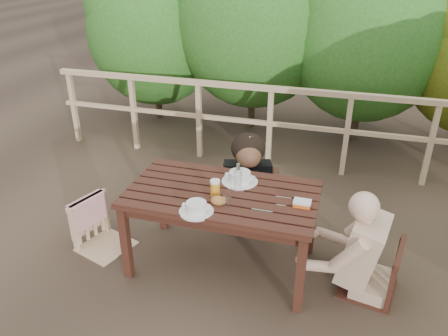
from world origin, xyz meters
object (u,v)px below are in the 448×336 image
(table, at_px, (222,229))
(bread_roll, at_px, (218,201))
(diner_right, at_px, (385,216))
(bottle, at_px, (238,178))
(chair_far, at_px, (246,174))
(butter_tub, at_px, (302,204))
(chair_right, at_px, (375,245))
(beer_glass, at_px, (215,189))
(woman, at_px, (247,148))
(tumbler, at_px, (226,202))
(soup_near, at_px, (196,207))
(chair_left, at_px, (101,207))
(soup_far, at_px, (240,177))

(table, distance_m, bread_roll, 0.42)
(diner_right, relative_size, bottle, 5.49)
(chair_far, xyz_separation_m, butter_tub, (0.64, -0.87, 0.28))
(butter_tub, bearing_deg, chair_right, 6.40)
(table, bearing_deg, beer_glass, -114.95)
(chair_right, height_order, butter_tub, chair_right)
(diner_right, relative_size, bread_roll, 11.43)
(woman, distance_m, tumbler, 1.05)
(bottle, bearing_deg, soup_near, -120.36)
(diner_right, xyz_separation_m, bottle, (-1.12, 0.03, 0.13))
(table, xyz_separation_m, diner_right, (1.23, 0.02, 0.35))
(table, height_order, diner_right, diner_right)
(chair_left, bearing_deg, chair_right, -69.43)
(chair_right, xyz_separation_m, beer_glass, (-1.24, -0.09, 0.34))
(diner_right, bearing_deg, chair_left, 103.29)
(bread_roll, bearing_deg, bottle, 67.18)
(chair_far, distance_m, beer_glass, 0.97)
(chair_far, relative_size, tumbler, 10.92)
(soup_far, relative_size, bread_roll, 2.46)
(chair_far, distance_m, diner_right, 1.51)
(chair_left, bearing_deg, woman, -30.77)
(bread_roll, relative_size, bottle, 0.48)
(woman, distance_m, bottle, 0.83)
(chair_right, bearing_deg, bread_roll, -69.86)
(chair_left, xyz_separation_m, tumbler, (1.17, -0.11, 0.31))
(soup_near, relative_size, bottle, 1.01)
(chair_left, height_order, diner_right, diner_right)
(beer_glass, bearing_deg, butter_tub, 3.44)
(table, distance_m, diner_right, 1.28)
(butter_tub, bearing_deg, beer_glass, -175.37)
(chair_left, xyz_separation_m, soup_near, (0.98, -0.25, 0.32))
(woman, xyz_separation_m, butter_tub, (0.64, -0.89, 0.01))
(tumbler, distance_m, butter_tub, 0.57)
(bottle, bearing_deg, chair_right, -1.58)
(table, distance_m, butter_tub, 0.74)
(tumbler, bearing_deg, chair_right, 10.26)
(diner_right, height_order, tumbler, diner_right)
(beer_glass, xyz_separation_m, bottle, (0.15, 0.12, 0.05))
(soup_far, bearing_deg, soup_near, -109.85)
(beer_glass, bearing_deg, bread_roll, -60.03)
(chair_right, distance_m, tumbler, 1.17)
(chair_left, height_order, butter_tub, chair_left)
(chair_right, bearing_deg, tumbler, -68.83)
(chair_far, bearing_deg, beer_glass, -108.41)
(woman, xyz_separation_m, soup_near, (-0.10, -1.19, 0.03))
(diner_right, xyz_separation_m, butter_tub, (-0.60, -0.05, 0.03))
(soup_near, xyz_separation_m, bread_roll, (0.12, 0.15, -0.01))
(bread_roll, xyz_separation_m, beer_glass, (-0.06, 0.10, 0.04))
(chair_far, relative_size, diner_right, 0.65)
(chair_left, height_order, bread_roll, chair_left)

